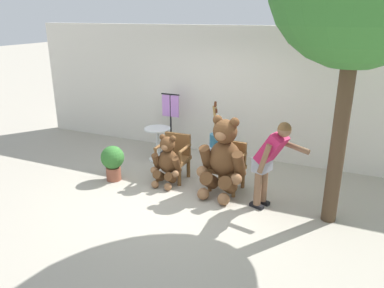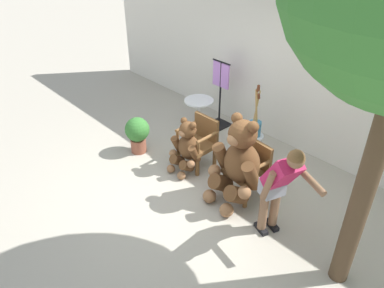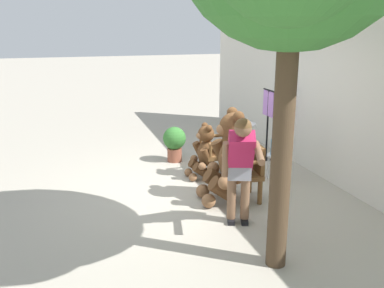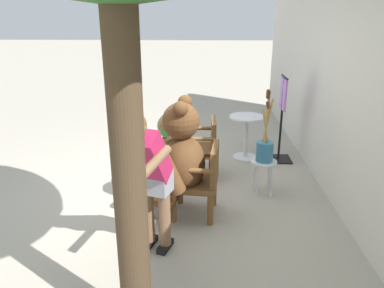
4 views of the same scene
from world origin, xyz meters
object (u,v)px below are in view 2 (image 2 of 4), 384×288
at_px(teddy_bear_large, 238,162).
at_px(white_stool, 253,140).
at_px(round_side_table, 199,113).
at_px(person_visitor, 280,183).
at_px(teddy_bear_small, 187,147).
at_px(wooden_chair_left, 199,140).
at_px(potted_plant, 137,133).
at_px(brush_bucket, 255,125).
at_px(clothing_display_stand, 220,93).
at_px(wooden_chair_right, 249,168).

bearing_deg(teddy_bear_large, white_stool, 117.45).
distance_m(teddy_bear_large, round_side_table, 2.08).
bearing_deg(person_visitor, teddy_bear_small, 175.04).
bearing_deg(teddy_bear_small, wooden_chair_left, 90.32).
bearing_deg(potted_plant, white_stool, 41.60).
bearing_deg(teddy_bear_large, teddy_bear_small, -178.07).
bearing_deg(teddy_bear_large, round_side_table, 152.10).
bearing_deg(wooden_chair_left, teddy_bear_large, -13.43).
bearing_deg(round_side_table, potted_plant, -102.12).
relative_size(brush_bucket, round_side_table, 1.30).
height_order(wooden_chair_left, teddy_bear_small, teddy_bear_small).
relative_size(teddy_bear_small, round_side_table, 1.32).
height_order(teddy_bear_small, person_visitor, person_visitor).
bearing_deg(wooden_chair_left, brush_bucket, 57.70).
distance_m(brush_bucket, round_side_table, 1.29).
height_order(teddy_bear_small, brush_bucket, brush_bucket).
bearing_deg(clothing_display_stand, brush_bucket, -19.36).
bearing_deg(round_side_table, teddy_bear_large, -27.90).
relative_size(wooden_chair_left, brush_bucket, 0.92).
distance_m(person_visitor, round_side_table, 2.95).
xyz_separation_m(wooden_chair_right, teddy_bear_small, (-1.09, -0.29, 0.00)).
distance_m(teddy_bear_large, teddy_bear_small, 1.10).
height_order(person_visitor, brush_bucket, person_visitor).
xyz_separation_m(white_stool, clothing_display_stand, (-1.22, 0.43, 0.36)).
bearing_deg(white_stool, round_side_table, -175.21).
bearing_deg(teddy_bear_large, clothing_display_stand, 139.83).
bearing_deg(clothing_display_stand, potted_plant, -100.02).
height_order(teddy_bear_large, person_visitor, person_visitor).
xyz_separation_m(wooden_chair_left, wooden_chair_right, (1.09, -0.00, 0.00)).
height_order(teddy_bear_small, clothing_display_stand, clothing_display_stand).
relative_size(person_visitor, potted_plant, 2.21).
bearing_deg(wooden_chair_right, clothing_display_stand, 145.20).
height_order(teddy_bear_large, potted_plant, teddy_bear_large).
xyz_separation_m(round_side_table, potted_plant, (-0.27, -1.26, -0.05)).
bearing_deg(teddy_bear_small, person_visitor, -4.96).
xyz_separation_m(teddy_bear_small, clothing_display_stand, (-0.71, 1.54, 0.25)).
distance_m(white_stool, potted_plant, 2.06).
xyz_separation_m(person_visitor, round_side_table, (-2.67, 1.17, -0.45)).
bearing_deg(round_side_table, clothing_display_stand, 85.00).
distance_m(wooden_chair_left, teddy_bear_large, 1.13).
xyz_separation_m(brush_bucket, round_side_table, (-1.27, -0.11, -0.21)).
bearing_deg(wooden_chair_left, teddy_bear_small, -89.68).
relative_size(person_visitor, round_side_table, 2.09).
relative_size(round_side_table, potted_plant, 1.06).
height_order(wooden_chair_left, teddy_bear_large, teddy_bear_large).
distance_m(person_visitor, brush_bucket, 1.91).
height_order(brush_bucket, potted_plant, brush_bucket).
bearing_deg(potted_plant, wooden_chair_right, 14.59).
distance_m(person_visitor, potted_plant, 2.98).
distance_m(white_stool, round_side_table, 1.28).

